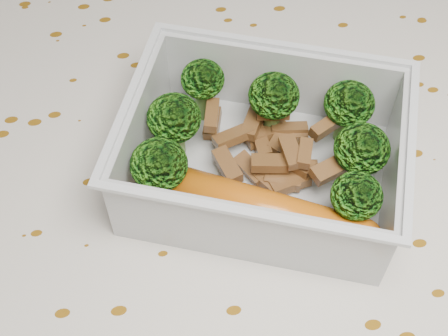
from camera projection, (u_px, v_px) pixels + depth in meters
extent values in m
cube|color=brown|center=(219.00, 201.00, 0.44)|extent=(1.40, 0.90, 0.04)
cube|color=beige|center=(218.00, 183.00, 0.42)|extent=(1.46, 0.96, 0.01)
cube|color=silver|center=(261.00, 176.00, 0.42)|extent=(0.20, 0.18, 0.00)
cube|color=silver|center=(279.00, 81.00, 0.43)|extent=(0.15, 0.07, 0.05)
cube|color=silver|center=(245.00, 232.00, 0.36)|extent=(0.15, 0.07, 0.05)
cube|color=silver|center=(393.00, 172.00, 0.38)|extent=(0.05, 0.11, 0.05)
cube|color=silver|center=(141.00, 129.00, 0.40)|extent=(0.05, 0.11, 0.05)
cube|color=silver|center=(284.00, 45.00, 0.41)|extent=(0.16, 0.07, 0.00)
cube|color=silver|center=(245.00, 212.00, 0.33)|extent=(0.16, 0.07, 0.00)
cube|color=silver|center=(411.00, 144.00, 0.36)|extent=(0.05, 0.12, 0.00)
cube|color=silver|center=(129.00, 98.00, 0.38)|extent=(0.05, 0.12, 0.00)
cylinder|color=#608C3F|center=(204.00, 102.00, 0.44)|extent=(0.02, 0.02, 0.03)
ellipsoid|color=#3B8C16|center=(203.00, 79.00, 0.42)|extent=(0.03, 0.03, 0.03)
cylinder|color=#608C3F|center=(272.00, 118.00, 0.43)|extent=(0.02, 0.02, 0.02)
ellipsoid|color=#3B8C16|center=(274.00, 96.00, 0.41)|extent=(0.03, 0.03, 0.03)
cylinder|color=#608C3F|center=(344.00, 126.00, 0.43)|extent=(0.02, 0.02, 0.02)
ellipsoid|color=#3B8C16|center=(349.00, 104.00, 0.41)|extent=(0.03, 0.03, 0.03)
cylinder|color=#608C3F|center=(176.00, 141.00, 0.42)|extent=(0.02, 0.02, 0.02)
ellipsoid|color=#3B8C16|center=(174.00, 118.00, 0.40)|extent=(0.04, 0.04, 0.03)
cylinder|color=#608C3F|center=(355.00, 171.00, 0.40)|extent=(0.02, 0.02, 0.02)
ellipsoid|color=#3B8C16|center=(362.00, 149.00, 0.39)|extent=(0.04, 0.04, 0.03)
cylinder|color=#608C3F|center=(162.00, 186.00, 0.40)|extent=(0.02, 0.02, 0.02)
ellipsoid|color=#3B8C16|center=(159.00, 164.00, 0.38)|extent=(0.04, 0.04, 0.03)
cylinder|color=#608C3F|center=(350.00, 217.00, 0.38)|extent=(0.02, 0.02, 0.02)
ellipsoid|color=#3B8C16|center=(357.00, 196.00, 0.36)|extent=(0.03, 0.03, 0.03)
cube|color=brown|center=(234.00, 136.00, 0.42)|extent=(0.03, 0.02, 0.01)
cube|color=brown|center=(290.00, 136.00, 0.43)|extent=(0.02, 0.01, 0.01)
cube|color=brown|center=(251.00, 169.00, 0.41)|extent=(0.02, 0.03, 0.01)
cube|color=brown|center=(290.00, 183.00, 0.40)|extent=(0.03, 0.02, 0.01)
cube|color=brown|center=(291.00, 152.00, 0.40)|extent=(0.01, 0.02, 0.01)
cube|color=brown|center=(273.00, 168.00, 0.41)|extent=(0.02, 0.01, 0.01)
cube|color=brown|center=(249.00, 128.00, 0.43)|extent=(0.03, 0.02, 0.01)
cube|color=brown|center=(227.00, 166.00, 0.40)|extent=(0.02, 0.03, 0.01)
cube|color=brown|center=(289.00, 131.00, 0.43)|extent=(0.03, 0.01, 0.01)
cube|color=brown|center=(268.00, 135.00, 0.43)|extent=(0.03, 0.02, 0.01)
cube|color=brown|center=(260.00, 142.00, 0.42)|extent=(0.01, 0.03, 0.01)
cube|color=brown|center=(280.00, 140.00, 0.43)|extent=(0.02, 0.02, 0.01)
cube|color=brown|center=(212.00, 115.00, 0.42)|extent=(0.02, 0.03, 0.01)
cube|color=brown|center=(273.00, 110.00, 0.42)|extent=(0.02, 0.02, 0.01)
cube|color=brown|center=(305.00, 153.00, 0.40)|extent=(0.02, 0.02, 0.01)
cube|color=brown|center=(253.00, 123.00, 0.42)|extent=(0.02, 0.03, 0.01)
cube|color=brown|center=(330.00, 169.00, 0.39)|extent=(0.03, 0.02, 0.01)
cube|color=brown|center=(270.00, 163.00, 0.40)|extent=(0.03, 0.02, 0.01)
cube|color=brown|center=(268.00, 182.00, 0.41)|extent=(0.02, 0.02, 0.01)
cube|color=brown|center=(301.00, 168.00, 0.41)|extent=(0.02, 0.01, 0.01)
cube|color=brown|center=(297.00, 163.00, 0.41)|extent=(0.02, 0.02, 0.01)
cube|color=brown|center=(328.00, 125.00, 0.41)|extent=(0.03, 0.02, 0.01)
cube|color=brown|center=(283.00, 180.00, 0.41)|extent=(0.03, 0.02, 0.01)
cube|color=brown|center=(212.00, 123.00, 0.44)|extent=(0.02, 0.03, 0.01)
cylinder|color=#C35B0E|center=(258.00, 209.00, 0.38)|extent=(0.12, 0.09, 0.03)
sphere|color=#C35B0E|center=(361.00, 239.00, 0.37)|extent=(0.03, 0.03, 0.03)
sphere|color=#C35B0E|center=(162.00, 180.00, 0.39)|extent=(0.03, 0.03, 0.03)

